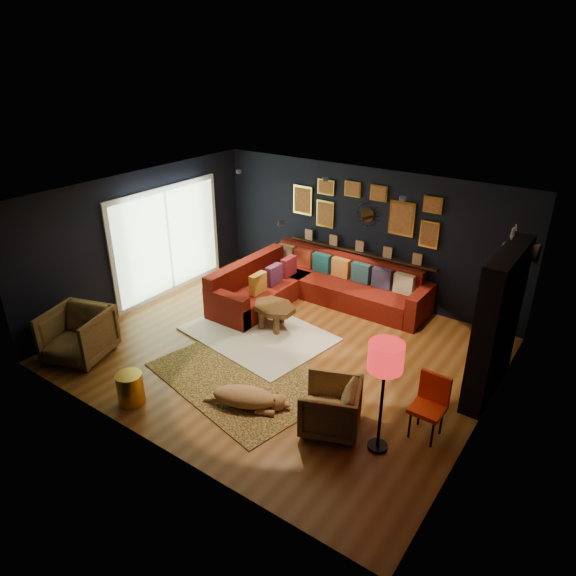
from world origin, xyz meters
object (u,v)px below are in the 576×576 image
Objects in this scene: gold_stool at (130,389)px; dog at (244,394)px; orange_chair at (431,401)px; floor_lamp at (385,362)px; armchair_right at (330,405)px; armchair_left at (77,332)px; sectional at (309,287)px; coffee_table at (274,310)px; pouf at (264,296)px.

dog is at bearing 31.90° from gold_stool.
orange_chair is 0.56× the size of floor_lamp.
orange_chair reaches higher than armchair_right.
armchair_left is 0.75× the size of dog.
sectional is 4.31m from floor_lamp.
armchair_left is at bearing 169.47° from gold_stool.
floor_lamp is (2.96, -2.97, 0.96)m from sectional.
coffee_table is (0.08, -1.28, 0.06)m from sectional.
armchair_left reaches higher than gold_stool.
floor_lamp reaches higher than pouf.
sectional is 4.46× the size of armchair_right.
floor_lamp is at bearing -30.40° from coffee_table.
coffee_table is at bearing 93.84° from dog.
sectional is at bearing 93.57° from coffee_table.
sectional is at bearing 85.57° from gold_stool.
pouf is at bearing 95.11° from gold_stool.
armchair_left reaches higher than coffee_table.
dog is at bearing -72.25° from sectional.
coffee_table is 2.80m from armchair_right.
coffee_table is 1.09× the size of armchair_left.
gold_stool is (-0.32, -4.16, -0.09)m from sectional.
pouf is at bearing 147.30° from floor_lamp.
coffee_table is at bearing 163.23° from orange_chair.
coffee_table reaches higher than gold_stool.
coffee_table is at bearing -40.88° from pouf.
gold_stool is at bearing -94.43° from sectional.
gold_stool reaches higher than pouf.
gold_stool reaches higher than dog.
gold_stool is 3.65m from floor_lamp.
gold_stool is at bearing -160.16° from floor_lamp.
gold_stool is 1.62m from dog.
sectional is 1.28m from coffee_table.
sectional is at bearing 45.81° from armchair_left.
coffee_table reaches higher than dog.
armchair_right is at bearing -177.03° from floor_lamp.
orange_chair is at bearing 99.64° from armchair_right.
floor_lamp is at bearing 71.28° from armchair_right.
armchair_right is at bearing -52.88° from sectional.
orange_chair is (1.09, 0.66, 0.12)m from armchair_right.
gold_stool is 0.37× the size of dog.
armchair_left is at bearing -162.89° from orange_chair.
floor_lamp is 2.21m from dog.
armchair_right is at bearing -8.52° from dog.
orange_chair reaches higher than dog.
armchair_left is at bearing -116.64° from sectional.
sectional is at bearing 85.78° from dog.
armchair_right is 1.28m from orange_chair.
floor_lamp is at bearing -121.41° from orange_chair.
gold_stool is at bearing -87.83° from armchair_right.
coffee_table reaches higher than pouf.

